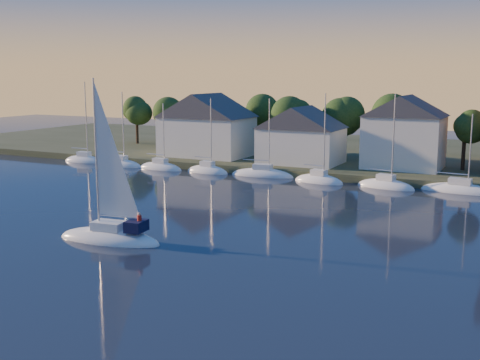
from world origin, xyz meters
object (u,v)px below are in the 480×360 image
Objects in this scene: hero_sailboat at (111,234)px; clubhouse_west at (207,124)px; clubhouse_east at (405,131)px; clubhouse_centre at (301,134)px.

clubhouse_west is at bearing -76.48° from hero_sailboat.
clubhouse_east reaches higher than clubhouse_west.
clubhouse_centre is 0.80× the size of hero_sailboat.
clubhouse_west is 1.18× the size of clubhouse_centre.
clubhouse_west reaches higher than clubhouse_centre.
clubhouse_west is 16.05m from clubhouse_centre.
hero_sailboat reaches higher than clubhouse_centre.
clubhouse_west is at bearing 176.42° from clubhouse_centre.
hero_sailboat is at bearing -108.36° from clubhouse_east.
clubhouse_centre is at bearing -171.87° from clubhouse_east.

